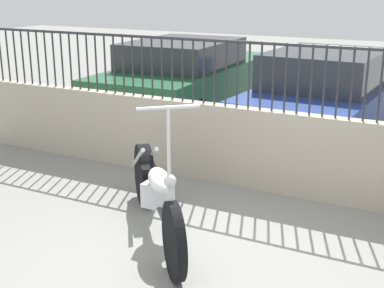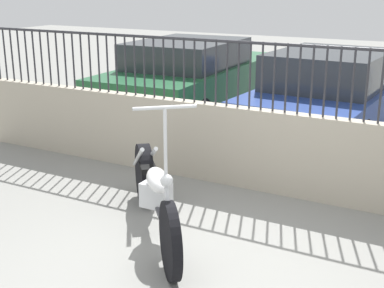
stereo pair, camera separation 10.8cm
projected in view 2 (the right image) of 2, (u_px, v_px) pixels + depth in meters
name	position (u px, v px, depth m)	size (l,w,h in m)	color
ground_plane	(185.00, 277.00, 4.53)	(40.00, 40.00, 0.00)	gray
low_wall	(277.00, 152.00, 6.24)	(9.02, 0.18, 0.98)	#B2A893
fence_railing	(281.00, 68.00, 5.95)	(9.02, 0.04, 0.78)	#2D2D33
motorcycle_dark_grey	(153.00, 191.00, 5.31)	(1.63, 1.86, 1.46)	black
car_green	(192.00, 77.00, 9.93)	(1.98, 4.65, 1.38)	black
car_blue	(331.00, 93.00, 8.56)	(2.01, 4.29, 1.36)	black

